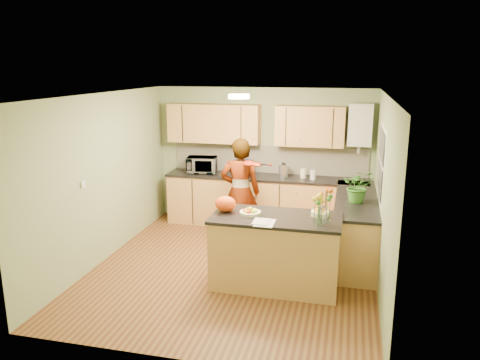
# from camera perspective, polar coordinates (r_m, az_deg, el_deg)

# --- Properties ---
(floor) EXTENTS (4.50, 4.50, 0.00)m
(floor) POSITION_cam_1_polar(r_m,az_deg,el_deg) (6.96, -0.71, -10.68)
(floor) COLOR #522C17
(floor) RESTS_ON ground
(ceiling) EXTENTS (4.00, 4.50, 0.02)m
(ceiling) POSITION_cam_1_polar(r_m,az_deg,el_deg) (6.34, -0.78, 10.34)
(ceiling) COLOR silver
(ceiling) RESTS_ON wall_back
(wall_back) EXTENTS (4.00, 0.02, 2.50)m
(wall_back) POSITION_cam_1_polar(r_m,az_deg,el_deg) (8.69, 2.88, 2.95)
(wall_back) COLOR gray
(wall_back) RESTS_ON floor
(wall_front) EXTENTS (4.00, 0.02, 2.50)m
(wall_front) POSITION_cam_1_polar(r_m,az_deg,el_deg) (4.49, -7.83, -7.64)
(wall_front) COLOR gray
(wall_front) RESTS_ON floor
(wall_left) EXTENTS (0.02, 4.50, 2.50)m
(wall_left) POSITION_cam_1_polar(r_m,az_deg,el_deg) (7.28, -16.20, 0.27)
(wall_left) COLOR gray
(wall_left) RESTS_ON floor
(wall_right) EXTENTS (0.02, 4.50, 2.50)m
(wall_right) POSITION_cam_1_polar(r_m,az_deg,el_deg) (6.37, 17.00, -1.68)
(wall_right) COLOR gray
(wall_right) RESTS_ON floor
(back_counter) EXTENTS (3.64, 0.62, 0.94)m
(back_counter) POSITION_cam_1_polar(r_m,az_deg,el_deg) (8.56, 3.11, -2.58)
(back_counter) COLOR #C3834E
(back_counter) RESTS_ON floor
(right_counter) EXTENTS (0.62, 2.24, 0.94)m
(right_counter) POSITION_cam_1_polar(r_m,az_deg,el_deg) (7.39, 13.88, -5.66)
(right_counter) COLOR #C3834E
(right_counter) RESTS_ON floor
(splashback) EXTENTS (3.60, 0.02, 0.52)m
(splashback) POSITION_cam_1_polar(r_m,az_deg,el_deg) (8.66, 3.51, 2.57)
(splashback) COLOR white
(splashback) RESTS_ON back_counter
(upper_cabinets) EXTENTS (3.20, 0.34, 0.70)m
(upper_cabinets) POSITION_cam_1_polar(r_m,az_deg,el_deg) (8.46, 1.54, 6.78)
(upper_cabinets) COLOR #C3834E
(upper_cabinets) RESTS_ON wall_back
(boiler) EXTENTS (0.40, 0.30, 0.86)m
(boiler) POSITION_cam_1_polar(r_m,az_deg,el_deg) (8.29, 14.44, 6.53)
(boiler) COLOR silver
(boiler) RESTS_ON wall_back
(window_right) EXTENTS (0.01, 1.30, 1.05)m
(window_right) POSITION_cam_1_polar(r_m,az_deg,el_deg) (6.88, 16.84, 2.04)
(window_right) COLOR silver
(window_right) RESTS_ON wall_right
(light_switch) EXTENTS (0.02, 0.09, 0.09)m
(light_switch) POSITION_cam_1_polar(r_m,az_deg,el_deg) (6.76, -18.59, -0.48)
(light_switch) COLOR silver
(light_switch) RESTS_ON wall_left
(ceiling_lamp) EXTENTS (0.30, 0.30, 0.07)m
(ceiling_lamp) POSITION_cam_1_polar(r_m,az_deg,el_deg) (6.64, -0.13, 10.15)
(ceiling_lamp) COLOR #FFEABF
(ceiling_lamp) RESTS_ON ceiling
(peninsula_island) EXTENTS (1.69, 0.86, 0.97)m
(peninsula_island) POSITION_cam_1_polar(r_m,az_deg,el_deg) (6.30, 4.38, -8.61)
(peninsula_island) COLOR #C3834E
(peninsula_island) RESTS_ON floor
(fruit_dish) EXTENTS (0.28, 0.28, 0.10)m
(fruit_dish) POSITION_cam_1_polar(r_m,az_deg,el_deg) (6.18, 1.26, -3.86)
(fruit_dish) COLOR #F2E6C1
(fruit_dish) RESTS_ON peninsula_island
(orange_bowl) EXTENTS (0.23, 0.23, 0.13)m
(orange_bowl) POSITION_cam_1_polar(r_m,az_deg,el_deg) (6.20, 9.72, -3.84)
(orange_bowl) COLOR #F2E6C1
(orange_bowl) RESTS_ON peninsula_island
(flower_vase) EXTENTS (0.27, 0.27, 0.50)m
(flower_vase) POSITION_cam_1_polar(r_m,az_deg,el_deg) (5.81, 10.10, -2.26)
(flower_vase) COLOR silver
(flower_vase) RESTS_ON peninsula_island
(orange_bag) EXTENTS (0.34, 0.32, 0.21)m
(orange_bag) POSITION_cam_1_polar(r_m,az_deg,el_deg) (6.29, -1.77, -2.93)
(orange_bag) COLOR #FF4E15
(orange_bag) RESTS_ON peninsula_island
(papers) EXTENTS (0.24, 0.33, 0.01)m
(papers) POSITION_cam_1_polar(r_m,az_deg,el_deg) (5.87, 3.03, -5.21)
(papers) COLOR silver
(papers) RESTS_ON peninsula_island
(violinist) EXTENTS (0.70, 0.51, 1.77)m
(violinist) POSITION_cam_1_polar(r_m,az_deg,el_deg) (7.57, 0.02, -1.50)
(violinist) COLOR tan
(violinist) RESTS_ON floor
(violin) EXTENTS (0.66, 0.57, 0.16)m
(violin) POSITION_cam_1_polar(r_m,az_deg,el_deg) (7.19, 1.17, 2.04)
(violin) COLOR #560905
(violin) RESTS_ON violinist
(microwave) EXTENTS (0.58, 0.44, 0.30)m
(microwave) POSITION_cam_1_polar(r_m,az_deg,el_deg) (8.70, -4.68, 1.85)
(microwave) COLOR silver
(microwave) RESTS_ON back_counter
(blue_box) EXTENTS (0.40, 0.36, 0.27)m
(blue_box) POSITION_cam_1_polar(r_m,az_deg,el_deg) (8.50, 0.33, 1.50)
(blue_box) COLOR navy
(blue_box) RESTS_ON back_counter
(kettle) EXTENTS (0.17, 0.17, 0.31)m
(kettle) POSITION_cam_1_polar(r_m,az_deg,el_deg) (8.37, 5.32, 1.21)
(kettle) COLOR silver
(kettle) RESTS_ON back_counter
(jar_cream) EXTENTS (0.14, 0.14, 0.17)m
(jar_cream) POSITION_cam_1_polar(r_m,az_deg,el_deg) (8.35, 7.73, 0.81)
(jar_cream) COLOR #F2E6C1
(jar_cream) RESTS_ON back_counter
(jar_white) EXTENTS (0.14, 0.14, 0.16)m
(jar_white) POSITION_cam_1_polar(r_m,az_deg,el_deg) (8.26, 8.90, 0.61)
(jar_white) COLOR silver
(jar_white) RESTS_ON back_counter
(potted_plant) EXTENTS (0.45, 0.39, 0.49)m
(potted_plant) POSITION_cam_1_polar(r_m,az_deg,el_deg) (6.98, 14.22, -0.73)
(potted_plant) COLOR #3A7A28
(potted_plant) RESTS_ON right_counter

